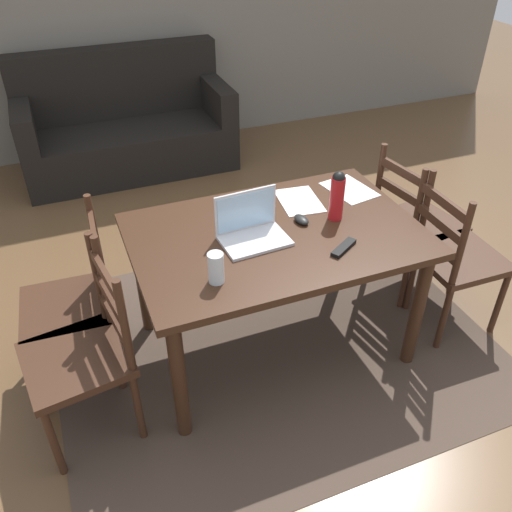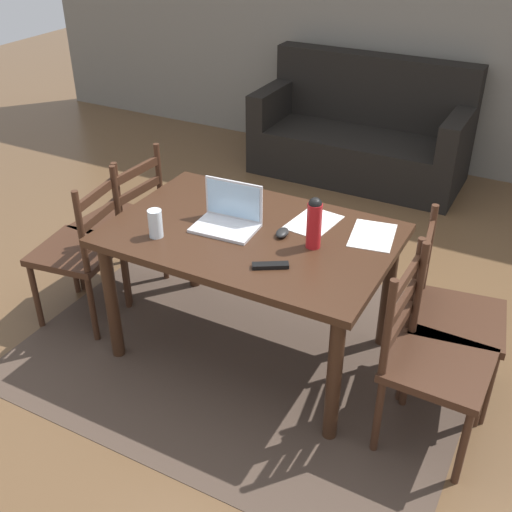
{
  "view_description": "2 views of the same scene",
  "coord_description": "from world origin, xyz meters",
  "px_view_note": "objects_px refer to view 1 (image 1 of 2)",
  "views": [
    {
      "loc": [
        -0.92,
        -2.04,
        2.22
      ],
      "look_at": [
        -0.06,
        0.12,
        0.55
      ],
      "focal_mm": 37.79,
      "sensor_mm": 36.0,
      "label": 1
    },
    {
      "loc": [
        1.32,
        -2.43,
        2.31
      ],
      "look_at": [
        -0.0,
        0.06,
        0.58
      ],
      "focal_mm": 43.82,
      "sensor_mm": 36.0,
      "label": 2
    }
  ],
  "objects_px": {
    "chair_right_far": "(414,224)",
    "chair_right_near": "(454,258)",
    "laptop": "(251,227)",
    "computer_mouse": "(301,219)",
    "couch": "(126,128)",
    "chair_left_near": "(84,355)",
    "water_bottle": "(337,195)",
    "drinking_glass": "(216,268)",
    "chair_left_far": "(75,304)",
    "dining_table": "(276,249)",
    "tv_remote": "(344,248)"
  },
  "relations": [
    {
      "from": "dining_table",
      "to": "couch",
      "type": "height_order",
      "value": "couch"
    },
    {
      "from": "computer_mouse",
      "to": "couch",
      "type": "bearing_deg",
      "value": 91.88
    },
    {
      "from": "chair_left_far",
      "to": "water_bottle",
      "type": "distance_m",
      "value": 1.42
    },
    {
      "from": "water_bottle",
      "to": "tv_remote",
      "type": "relative_size",
      "value": 1.55
    },
    {
      "from": "chair_right_far",
      "to": "chair_left_far",
      "type": "xyz_separation_m",
      "value": [
        -2.01,
        0.0,
        0.0
      ]
    },
    {
      "from": "dining_table",
      "to": "chair_left_near",
      "type": "distance_m",
      "value": 1.04
    },
    {
      "from": "computer_mouse",
      "to": "tv_remote",
      "type": "relative_size",
      "value": 0.59
    },
    {
      "from": "laptop",
      "to": "water_bottle",
      "type": "bearing_deg",
      "value": 0.65
    },
    {
      "from": "chair_right_near",
      "to": "computer_mouse",
      "type": "bearing_deg",
      "value": 165.0
    },
    {
      "from": "chair_left_near",
      "to": "chair_right_far",
      "type": "bearing_deg",
      "value": 10.35
    },
    {
      "from": "couch",
      "to": "chair_right_far",
      "type": "bearing_deg",
      "value": -61.53
    },
    {
      "from": "chair_left_far",
      "to": "tv_remote",
      "type": "relative_size",
      "value": 5.59
    },
    {
      "from": "couch",
      "to": "water_bottle",
      "type": "bearing_deg",
      "value": -76.05
    },
    {
      "from": "computer_mouse",
      "to": "drinking_glass",
      "type": "bearing_deg",
      "value": -159.87
    },
    {
      "from": "chair_left_near",
      "to": "drinking_glass",
      "type": "height_order",
      "value": "chair_left_near"
    },
    {
      "from": "laptop",
      "to": "computer_mouse",
      "type": "bearing_deg",
      "value": 6.36
    },
    {
      "from": "laptop",
      "to": "computer_mouse",
      "type": "height_order",
      "value": "laptop"
    },
    {
      "from": "chair_right_near",
      "to": "computer_mouse",
      "type": "height_order",
      "value": "chair_right_near"
    },
    {
      "from": "chair_left_near",
      "to": "tv_remote",
      "type": "bearing_deg",
      "value": -3.19
    },
    {
      "from": "chair_right_far",
      "to": "water_bottle",
      "type": "bearing_deg",
      "value": -165.63
    },
    {
      "from": "chair_left_far",
      "to": "chair_right_far",
      "type": "bearing_deg",
      "value": -0.11
    },
    {
      "from": "chair_right_far",
      "to": "laptop",
      "type": "bearing_deg",
      "value": -171.16
    },
    {
      "from": "chair_left_far",
      "to": "couch",
      "type": "relative_size",
      "value": 0.53
    },
    {
      "from": "dining_table",
      "to": "chair_right_far",
      "type": "distance_m",
      "value": 1.04
    },
    {
      "from": "chair_left_near",
      "to": "chair_right_near",
      "type": "xyz_separation_m",
      "value": [
        2.01,
        -0.01,
        0.0
      ]
    },
    {
      "from": "water_bottle",
      "to": "tv_remote",
      "type": "bearing_deg",
      "value": -110.27
    },
    {
      "from": "water_bottle",
      "to": "laptop",
      "type": "bearing_deg",
      "value": -179.35
    },
    {
      "from": "couch",
      "to": "chair_right_near",
      "type": "bearing_deg",
      "value": -64.83
    },
    {
      "from": "dining_table",
      "to": "drinking_glass",
      "type": "bearing_deg",
      "value": -146.62
    },
    {
      "from": "couch",
      "to": "tv_remote",
      "type": "bearing_deg",
      "value": -79.17
    },
    {
      "from": "dining_table",
      "to": "chair_left_far",
      "type": "distance_m",
      "value": 1.04
    },
    {
      "from": "laptop",
      "to": "computer_mouse",
      "type": "distance_m",
      "value": 0.29
    },
    {
      "from": "couch",
      "to": "computer_mouse",
      "type": "height_order",
      "value": "couch"
    },
    {
      "from": "dining_table",
      "to": "laptop",
      "type": "relative_size",
      "value": 4.31
    },
    {
      "from": "water_bottle",
      "to": "drinking_glass",
      "type": "relative_size",
      "value": 1.82
    },
    {
      "from": "chair_left_far",
      "to": "computer_mouse",
      "type": "height_order",
      "value": "chair_left_far"
    },
    {
      "from": "water_bottle",
      "to": "drinking_glass",
      "type": "xyz_separation_m",
      "value": [
        -0.73,
        -0.27,
        -0.06
      ]
    },
    {
      "from": "drinking_glass",
      "to": "computer_mouse",
      "type": "xyz_separation_m",
      "value": [
        0.55,
        0.3,
        -0.06
      ]
    },
    {
      "from": "chair_left_far",
      "to": "drinking_glass",
      "type": "distance_m",
      "value": 0.84
    },
    {
      "from": "couch",
      "to": "drinking_glass",
      "type": "height_order",
      "value": "couch"
    },
    {
      "from": "chair_right_far",
      "to": "couch",
      "type": "distance_m",
      "value": 2.76
    },
    {
      "from": "laptop",
      "to": "tv_remote",
      "type": "xyz_separation_m",
      "value": [
        0.37,
        -0.26,
        -0.05
      ]
    },
    {
      "from": "chair_left_near",
      "to": "couch",
      "type": "xyz_separation_m",
      "value": [
        0.7,
        2.8,
        -0.11
      ]
    },
    {
      "from": "chair_right_near",
      "to": "laptop",
      "type": "bearing_deg",
      "value": 170.26
    },
    {
      "from": "chair_left_near",
      "to": "water_bottle",
      "type": "xyz_separation_m",
      "value": [
        1.34,
        0.2,
        0.43
      ]
    },
    {
      "from": "couch",
      "to": "chair_left_near",
      "type": "bearing_deg",
      "value": -103.96
    },
    {
      "from": "chair_right_near",
      "to": "dining_table",
      "type": "bearing_deg",
      "value": 169.36
    },
    {
      "from": "chair_right_near",
      "to": "water_bottle",
      "type": "height_order",
      "value": "water_bottle"
    },
    {
      "from": "couch",
      "to": "computer_mouse",
      "type": "distance_m",
      "value": 2.65
    },
    {
      "from": "chair_right_far",
      "to": "chair_right_near",
      "type": "bearing_deg",
      "value": -90.07
    }
  ]
}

